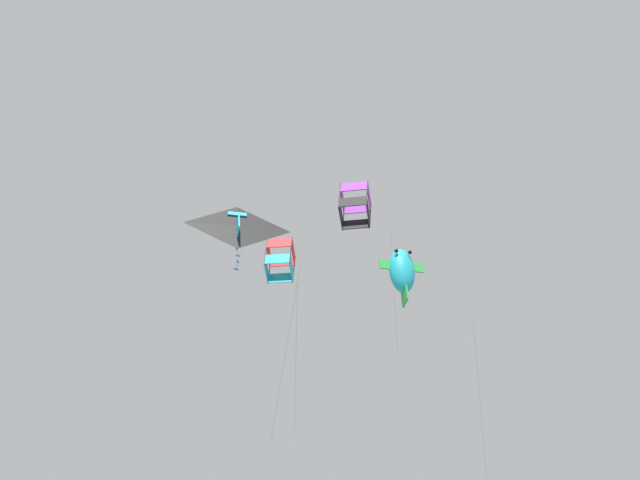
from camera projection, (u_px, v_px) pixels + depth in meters
The scene contains 4 objects.
kite_box_near_left at pixel (355, 206), 40.74m from camera, with size 3.44×2.98×8.52m.
kite_delta_far_centre at pixel (238, 227), 33.21m from camera, with size 3.84×3.65×9.07m.
kite_box_low_drifter at pixel (280, 261), 37.68m from camera, with size 2.08×1.85×8.09m.
kite_fish_highest at pixel (402, 271), 34.56m from camera, with size 4.13×3.80×9.47m.
Camera 1 is at (22.87, -21.08, 0.50)m, focal length 53.96 mm.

